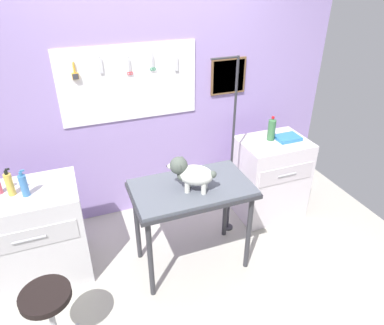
# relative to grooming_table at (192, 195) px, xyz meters

# --- Properties ---
(ground) EXTENTS (4.40, 4.00, 0.04)m
(ground) POSITION_rel_grooming_table_xyz_m (-0.06, -0.26, -0.76)
(ground) COLOR #A8A599
(rear_wall_panel) EXTENTS (4.00, 0.11, 2.30)m
(rear_wall_panel) POSITION_rel_grooming_table_xyz_m (-0.06, 1.02, 0.41)
(rear_wall_panel) COLOR #9980BE
(rear_wall_panel) RESTS_ON ground
(grooming_table) EXTENTS (0.99, 0.58, 0.84)m
(grooming_table) POSITION_rel_grooming_table_xyz_m (0.00, 0.00, 0.00)
(grooming_table) COLOR #2D2D33
(grooming_table) RESTS_ON ground
(grooming_arm) EXTENTS (0.30, 0.11, 1.77)m
(grooming_arm) POSITION_rel_grooming_table_xyz_m (0.51, 0.31, 0.09)
(grooming_arm) COLOR #2D2D33
(grooming_arm) RESTS_ON ground
(dog) EXTENTS (0.37, 0.29, 0.28)m
(dog) POSITION_rel_grooming_table_xyz_m (-0.03, -0.05, 0.24)
(dog) COLOR silver
(dog) RESTS_ON grooming_table
(counter_left) EXTENTS (0.80, 0.58, 0.86)m
(counter_left) POSITION_rel_grooming_table_xyz_m (-1.28, 0.35, -0.31)
(counter_left) COLOR silver
(counter_left) RESTS_ON ground
(cabinet_right) EXTENTS (0.68, 0.54, 0.86)m
(cabinet_right) POSITION_rel_grooming_table_xyz_m (1.05, 0.42, -0.31)
(cabinet_right) COLOR silver
(cabinet_right) RESTS_ON ground
(stool) EXTENTS (0.33, 0.33, 0.57)m
(stool) POSITION_rel_grooming_table_xyz_m (-1.19, -0.45, -0.28)
(stool) COLOR #9E9EA3
(stool) RESTS_ON ground
(pump_bottle_white) EXTENTS (0.06, 0.06, 0.23)m
(pump_bottle_white) POSITION_rel_grooming_table_xyz_m (-1.35, 0.35, 0.21)
(pump_bottle_white) COLOR gold
(pump_bottle_white) RESTS_ON counter_left
(spray_bottle_short) EXTENTS (0.06, 0.06, 0.22)m
(spray_bottle_short) POSITION_rel_grooming_table_xyz_m (-1.25, 0.30, 0.21)
(spray_bottle_short) COLOR #3D75B4
(spray_bottle_short) RESTS_ON counter_left
(soda_bottle) EXTENTS (0.08, 0.08, 0.25)m
(soda_bottle) POSITION_rel_grooming_table_xyz_m (1.02, 0.46, 0.24)
(soda_bottle) COLOR #35683C
(soda_bottle) RESTS_ON cabinet_right
(supply_tray) EXTENTS (0.24, 0.18, 0.04)m
(supply_tray) POSITION_rel_grooming_table_xyz_m (1.19, 0.41, 0.14)
(supply_tray) COLOR #2F76BC
(supply_tray) RESTS_ON cabinet_right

